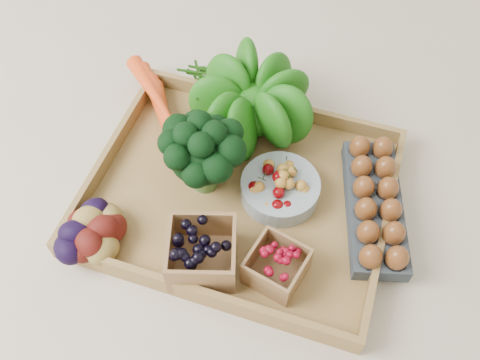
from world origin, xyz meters
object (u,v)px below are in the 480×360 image
(tray, at_px, (240,196))
(cherry_bowl, at_px, (280,189))
(egg_carton, at_px, (374,207))
(broccoli, at_px, (203,164))

(tray, bearing_deg, cherry_bowl, 16.63)
(tray, distance_m, egg_carton, 0.25)
(broccoli, bearing_deg, tray, -0.74)
(tray, xyz_separation_m, broccoli, (-0.07, 0.00, 0.07))
(cherry_bowl, bearing_deg, tray, -163.37)
(broccoli, bearing_deg, egg_carton, 6.82)
(tray, bearing_deg, egg_carton, 8.97)
(tray, xyz_separation_m, egg_carton, (0.25, 0.04, 0.02))
(cherry_bowl, bearing_deg, broccoli, -171.84)
(egg_carton, bearing_deg, tray, 173.46)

